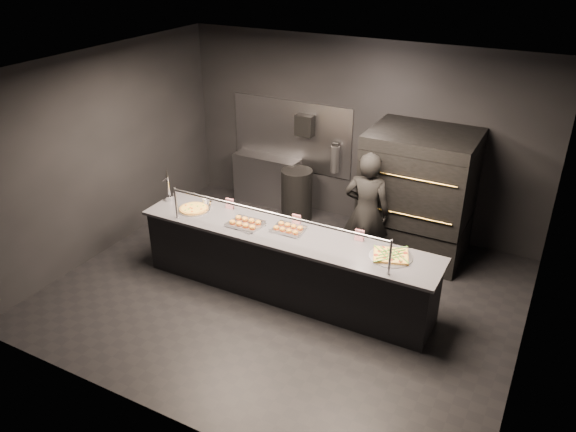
% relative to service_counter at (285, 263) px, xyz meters
% --- Properties ---
extents(room, '(6.04, 6.00, 3.00)m').
position_rel_service_counter_xyz_m(room, '(-0.02, 0.05, 1.03)').
color(room, black).
rests_on(room, ground).
extents(service_counter, '(4.10, 0.78, 1.37)m').
position_rel_service_counter_xyz_m(service_counter, '(0.00, 0.00, 0.00)').
color(service_counter, black).
rests_on(service_counter, ground).
extents(pizza_oven, '(1.50, 1.23, 1.91)m').
position_rel_service_counter_xyz_m(pizza_oven, '(1.20, 1.90, 0.50)').
color(pizza_oven, black).
rests_on(pizza_oven, ground).
extents(prep_shelf, '(1.20, 0.35, 0.90)m').
position_rel_service_counter_xyz_m(prep_shelf, '(-1.60, 2.32, -0.01)').
color(prep_shelf, '#99999E').
rests_on(prep_shelf, ground).
extents(towel_dispenser, '(0.30, 0.20, 0.35)m').
position_rel_service_counter_xyz_m(towel_dispenser, '(-0.90, 2.39, 1.09)').
color(towel_dispenser, black).
rests_on(towel_dispenser, room).
extents(fire_extinguisher, '(0.14, 0.14, 0.51)m').
position_rel_service_counter_xyz_m(fire_extinguisher, '(-0.35, 2.40, 0.60)').
color(fire_extinguisher, '#B2B2B7').
rests_on(fire_extinguisher, room).
extents(beer_tap, '(0.13, 0.18, 0.49)m').
position_rel_service_counter_xyz_m(beer_tap, '(-1.95, 0.10, 0.60)').
color(beer_tap, silver).
rests_on(beer_tap, service_counter).
extents(round_pizza, '(0.46, 0.46, 0.03)m').
position_rel_service_counter_xyz_m(round_pizza, '(-1.45, 0.01, 0.47)').
color(round_pizza, silver).
rests_on(round_pizza, service_counter).
extents(slider_tray_a, '(0.50, 0.41, 0.07)m').
position_rel_service_counter_xyz_m(slider_tray_a, '(-0.57, -0.04, 0.48)').
color(slider_tray_a, silver).
rests_on(slider_tray_a, service_counter).
extents(slider_tray_b, '(0.44, 0.35, 0.07)m').
position_rel_service_counter_xyz_m(slider_tray_b, '(-0.00, 0.09, 0.48)').
color(slider_tray_b, silver).
rests_on(slider_tray_b, service_counter).
extents(square_pizza, '(0.52, 0.52, 0.05)m').
position_rel_service_counter_xyz_m(square_pizza, '(1.40, 0.08, 0.47)').
color(square_pizza, silver).
rests_on(square_pizza, service_counter).
extents(condiment_jar, '(0.16, 0.06, 0.10)m').
position_rel_service_counter_xyz_m(condiment_jar, '(-1.37, 0.21, 0.50)').
color(condiment_jar, silver).
rests_on(condiment_jar, service_counter).
extents(tent_cards, '(2.06, 0.04, 0.15)m').
position_rel_service_counter_xyz_m(tent_cards, '(-0.03, 0.28, 0.53)').
color(tent_cards, white).
rests_on(tent_cards, service_counter).
extents(trash_bin, '(0.52, 0.52, 0.87)m').
position_rel_service_counter_xyz_m(trash_bin, '(-0.88, 2.06, -0.03)').
color(trash_bin, black).
rests_on(trash_bin, ground).
extents(worker, '(0.70, 0.51, 1.77)m').
position_rel_service_counter_xyz_m(worker, '(0.69, 1.13, 0.42)').
color(worker, black).
rests_on(worker, ground).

